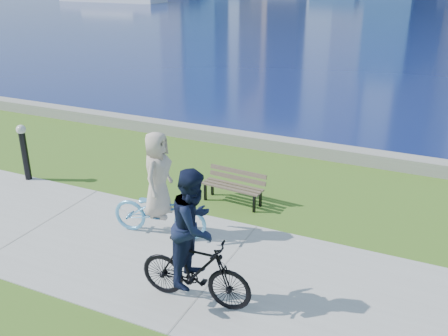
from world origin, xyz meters
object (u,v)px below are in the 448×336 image
(park_bench, at_px, (234,184))
(bollard_lamp, at_px, (24,149))
(cyclist_woman, at_px, (159,198))
(cyclist_man, at_px, (195,249))

(park_bench, bearing_deg, bollard_lamp, -164.65)
(bollard_lamp, bearing_deg, cyclist_woman, -12.26)
(cyclist_woman, bearing_deg, cyclist_man, -142.73)
(bollard_lamp, bearing_deg, cyclist_man, -22.84)
(park_bench, relative_size, bollard_lamp, 1.01)
(cyclist_woman, bearing_deg, bollard_lamp, 69.30)
(bollard_lamp, relative_size, cyclist_man, 0.63)
(bollard_lamp, relative_size, cyclist_woman, 0.67)
(park_bench, bearing_deg, cyclist_woman, -105.90)
(park_bench, height_order, cyclist_woman, cyclist_woman)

